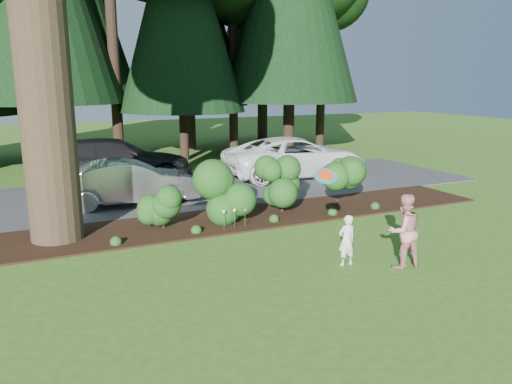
{
  "coord_description": "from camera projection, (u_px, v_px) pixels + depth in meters",
  "views": [
    {
      "loc": [
        -5.14,
        -9.31,
        3.86
      ],
      "look_at": [
        -0.33,
        1.01,
        1.3
      ],
      "focal_mm": 35.0,
      "sensor_mm": 36.0,
      "label": 1
    }
  ],
  "objects": [
    {
      "name": "lily_cluster",
      "position": [
        235.0,
        211.0,
        13.09
      ],
      "size": [
        0.69,
        0.09,
        0.57
      ],
      "color": "#1F4B17",
      "rests_on": "ground"
    },
    {
      "name": "ground",
      "position": [
        288.0,
        256.0,
        11.2
      ],
      "size": [
        80.0,
        80.0,
        0.0
      ],
      "primitive_type": "plane",
      "color": "#375E1A",
      "rests_on": "ground"
    },
    {
      "name": "frisbee",
      "position": [
        325.0,
        176.0,
        9.88
      ],
      "size": [
        0.51,
        0.44,
        0.3
      ],
      "color": "teal",
      "rests_on": "ground"
    },
    {
      "name": "adult",
      "position": [
        403.0,
        231.0,
        10.38
      ],
      "size": [
        0.81,
        0.65,
        1.58
      ],
      "primitive_type": "imported",
      "rotation": [
        0.0,
        0.0,
        3.07
      ],
      "color": "#AE1720",
      "rests_on": "ground"
    },
    {
      "name": "child",
      "position": [
        347.0,
        240.0,
        10.54
      ],
      "size": [
        0.4,
        0.27,
        1.1
      ],
      "primitive_type": "imported",
      "rotation": [
        0.0,
        0.0,
        3.15
      ],
      "color": "white",
      "rests_on": "ground"
    },
    {
      "name": "driveway",
      "position": [
        188.0,
        190.0,
        17.82
      ],
      "size": [
        22.0,
        6.0,
        0.03
      ],
      "primitive_type": "cube",
      "color": "#38383A",
      "rests_on": "ground"
    },
    {
      "name": "car_dark_suv",
      "position": [
        115.0,
        161.0,
        18.8
      ],
      "size": [
        6.14,
        3.3,
        1.69
      ],
      "primitive_type": "imported",
      "rotation": [
        0.0,
        0.0,
        1.4
      ],
      "color": "black",
      "rests_on": "driveway"
    },
    {
      "name": "mulch_bed",
      "position": [
        233.0,
        219.0,
        14.06
      ],
      "size": [
        16.0,
        2.5,
        0.05
      ],
      "primitive_type": "cube",
      "color": "black",
      "rests_on": "ground"
    },
    {
      "name": "shrub_row",
      "position": [
        259.0,
        190.0,
        14.11
      ],
      "size": [
        6.53,
        1.6,
        1.61
      ],
      "color": "#1F4B17",
      "rests_on": "ground"
    },
    {
      "name": "car_white_suv",
      "position": [
        296.0,
        157.0,
        20.09
      ],
      "size": [
        5.9,
        2.91,
        1.61
      ],
      "primitive_type": "imported",
      "rotation": [
        0.0,
        0.0,
        1.53
      ],
      "color": "white",
      "rests_on": "driveway"
    },
    {
      "name": "car_silver_wagon",
      "position": [
        129.0,
        182.0,
        15.62
      ],
      "size": [
        4.4,
        1.93,
        1.41
      ],
      "primitive_type": "imported",
      "rotation": [
        0.0,
        0.0,
        1.47
      ],
      "color": "#BABABF",
      "rests_on": "driveway"
    }
  ]
}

